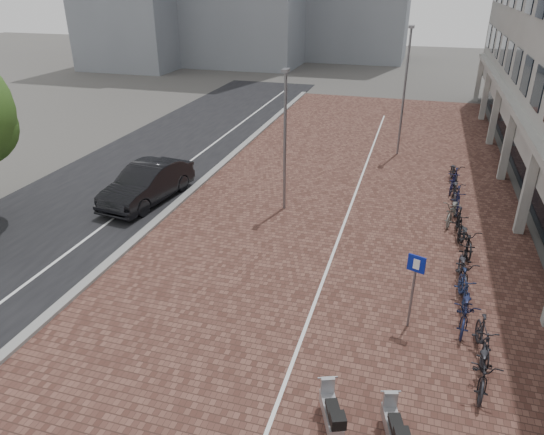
{
  "coord_description": "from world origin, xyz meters",
  "views": [
    {
      "loc": [
        4.51,
        -9.26,
        8.94
      ],
      "look_at": [
        0.0,
        6.0,
        1.3
      ],
      "focal_mm": 32.96,
      "sensor_mm": 36.0,
      "label": 1
    }
  ],
  "objects_px": {
    "car_dark": "(147,183)",
    "parking_sign": "(414,280)",
    "scooter_front": "(394,426)",
    "scooter_back": "(331,411)"
  },
  "relations": [
    {
      "from": "car_dark",
      "to": "parking_sign",
      "type": "xyz_separation_m",
      "value": [
        11.46,
        -5.89,
        0.72
      ]
    },
    {
      "from": "scooter_front",
      "to": "scooter_back",
      "type": "distance_m",
      "value": 1.33
    },
    {
      "from": "parking_sign",
      "to": "car_dark",
      "type": "bearing_deg",
      "value": 172.66
    },
    {
      "from": "car_dark",
      "to": "scooter_front",
      "type": "relative_size",
      "value": 3.6
    },
    {
      "from": "car_dark",
      "to": "scooter_front",
      "type": "height_order",
      "value": "car_dark"
    },
    {
      "from": "scooter_front",
      "to": "parking_sign",
      "type": "height_order",
      "value": "parking_sign"
    },
    {
      "from": "scooter_front",
      "to": "scooter_back",
      "type": "relative_size",
      "value": 0.97
    },
    {
      "from": "car_dark",
      "to": "scooter_back",
      "type": "relative_size",
      "value": 3.51
    },
    {
      "from": "car_dark",
      "to": "scooter_front",
      "type": "xyz_separation_m",
      "value": [
        11.33,
        -10.01,
        -0.35
      ]
    },
    {
      "from": "car_dark",
      "to": "parking_sign",
      "type": "bearing_deg",
      "value": -20.22
    }
  ]
}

